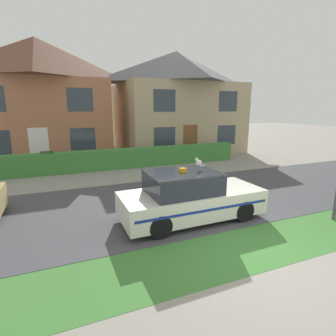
{
  "coord_description": "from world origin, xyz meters",
  "views": [
    {
      "loc": [
        -3.81,
        -4.08,
        3.16
      ],
      "look_at": [
        -0.34,
        4.38,
        1.05
      ],
      "focal_mm": 28.0,
      "sensor_mm": 36.0,
      "label": 1
    }
  ],
  "objects_px": {
    "cat": "(198,162)",
    "house_left": "(40,98)",
    "police_car": "(190,197)",
    "house_right": "(176,101)",
    "wheelie_bin": "(48,163)"
  },
  "relations": [
    {
      "from": "house_right",
      "to": "wheelie_bin",
      "type": "bearing_deg",
      "value": -152.35
    },
    {
      "from": "house_left",
      "to": "police_car",
      "type": "bearing_deg",
      "value": -71.22
    },
    {
      "from": "police_car",
      "to": "house_left",
      "type": "xyz_separation_m",
      "value": [
        -4.23,
        12.45,
        3.05
      ]
    },
    {
      "from": "cat",
      "to": "house_right",
      "type": "height_order",
      "value": "house_right"
    },
    {
      "from": "cat",
      "to": "wheelie_bin",
      "type": "relative_size",
      "value": 0.27
    },
    {
      "from": "house_left",
      "to": "wheelie_bin",
      "type": "distance_m",
      "value": 5.99
    },
    {
      "from": "wheelie_bin",
      "to": "house_right",
      "type": "bearing_deg",
      "value": 26.67
    },
    {
      "from": "police_car",
      "to": "wheelie_bin",
      "type": "xyz_separation_m",
      "value": [
        -3.92,
        7.39,
        -0.13
      ]
    },
    {
      "from": "cat",
      "to": "house_left",
      "type": "height_order",
      "value": "house_left"
    },
    {
      "from": "police_car",
      "to": "wheelie_bin",
      "type": "bearing_deg",
      "value": 117.19
    },
    {
      "from": "police_car",
      "to": "house_left",
      "type": "distance_m",
      "value": 13.5
    },
    {
      "from": "police_car",
      "to": "house_right",
      "type": "xyz_separation_m",
      "value": [
        4.94,
        12.03,
        2.94
      ]
    },
    {
      "from": "house_right",
      "to": "wheelie_bin",
      "type": "xyz_separation_m",
      "value": [
        -8.87,
        -4.65,
        -3.07
      ]
    },
    {
      "from": "cat",
      "to": "house_left",
      "type": "xyz_separation_m",
      "value": [
        -4.53,
        12.37,
        2.08
      ]
    },
    {
      "from": "house_left",
      "to": "house_right",
      "type": "relative_size",
      "value": 0.97
    }
  ]
}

